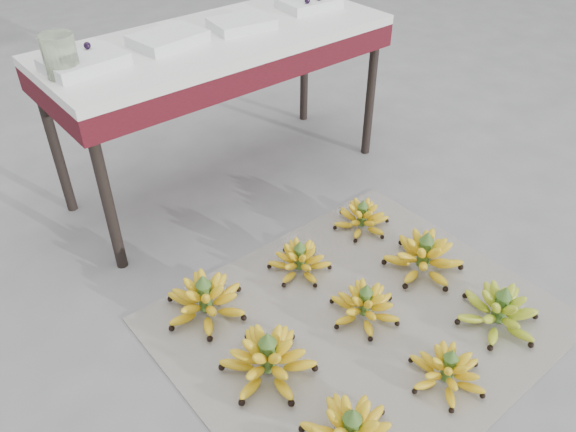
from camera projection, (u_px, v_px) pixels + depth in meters
ground at (374, 300)px, 2.01m from camera, size 60.00×60.00×0.00m
newspaper_mat at (359, 321)px, 1.93m from camera, size 1.25×1.05×0.01m
bunch_front_center at (447, 371)px, 1.70m from camera, size 0.30×0.30×0.14m
bunch_front_right at (499, 311)px, 1.88m from camera, size 0.29×0.29×0.17m
bunch_mid_left at (268, 359)px, 1.72m from camera, size 0.34×0.34×0.18m
bunch_mid_center at (365, 305)px, 1.91m from camera, size 0.28×0.28×0.15m
bunch_mid_right at (424, 257)px, 2.10m from camera, size 0.35×0.35×0.18m
bunch_back_left at (205, 300)px, 1.92m from camera, size 0.32×0.32×0.17m
bunch_back_center at (300, 260)px, 2.10m from camera, size 0.24×0.24×0.14m
bunch_back_right at (362, 218)px, 2.31m from camera, size 0.24×0.24×0.14m
vendor_table at (220, 53)px, 2.28m from camera, size 1.43×0.57×0.69m
tray_far_left at (84, 62)px, 1.94m from camera, size 0.28×0.22×0.07m
tray_left at (168, 39)px, 2.13m from camera, size 0.29×0.22×0.04m
tray_right at (242, 23)px, 2.28m from camera, size 0.27×0.21×0.04m
tray_far_right at (309, 3)px, 2.49m from camera, size 0.27×0.21×0.07m
glass_jar at (60, 56)px, 1.86m from camera, size 0.15×0.15×0.14m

